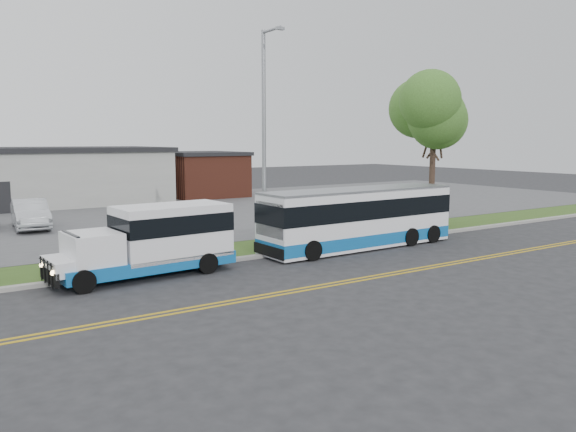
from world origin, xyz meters
TOP-DOWN VIEW (x-y plane):
  - ground at (0.00, 0.00)m, footprint 140.00×140.00m
  - lane_line_north at (0.00, -3.85)m, footprint 70.00×0.12m
  - lane_line_south at (0.00, -4.15)m, footprint 70.00×0.12m
  - curb at (0.00, 1.10)m, footprint 80.00×0.30m
  - verge at (0.00, 2.90)m, footprint 80.00×3.30m
  - parking_lot at (0.00, 17.00)m, footprint 80.00×25.00m
  - brick_wing at (10.50, 26.00)m, footprint 6.30×7.30m
  - tree_east at (14.00, 3.00)m, footprint 5.20×5.20m
  - streetlight_near at (3.00, 2.73)m, footprint 0.35×1.53m
  - shuttle_bus at (-2.88, 0.64)m, footprint 6.71×2.60m
  - transit_bus at (6.68, 0.60)m, footprint 9.84×2.57m
  - parked_car_a at (-5.03, 14.18)m, footprint 1.99×4.96m

SIDE VIEW (x-z plane):
  - ground at x=0.00m, z-range 0.00..0.00m
  - lane_line_north at x=0.00m, z-range 0.00..0.01m
  - lane_line_south at x=0.00m, z-range 0.00..0.01m
  - verge at x=0.00m, z-range 0.00..0.10m
  - parking_lot at x=0.00m, z-range 0.00..0.10m
  - curb at x=0.00m, z-range 0.00..0.15m
  - parked_car_a at x=-5.03m, z-range 0.10..1.70m
  - shuttle_bus at x=-2.88m, z-range 0.09..2.61m
  - transit_bus at x=6.68m, z-range 0.02..2.73m
  - brick_wing at x=10.50m, z-range 0.01..3.91m
  - streetlight_near at x=3.00m, z-range 0.48..9.98m
  - tree_east at x=14.00m, z-range 2.04..10.37m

